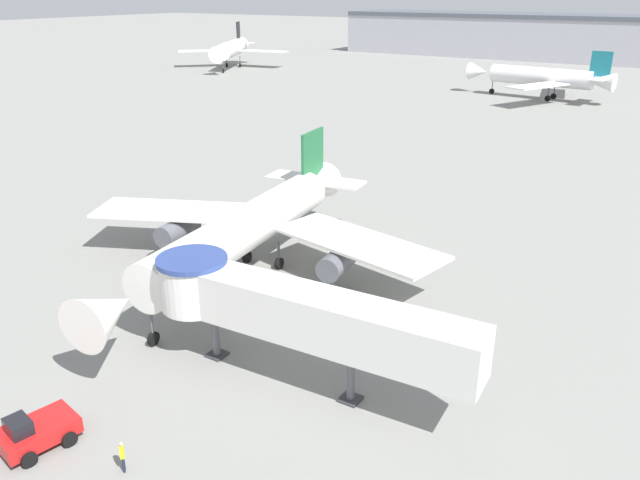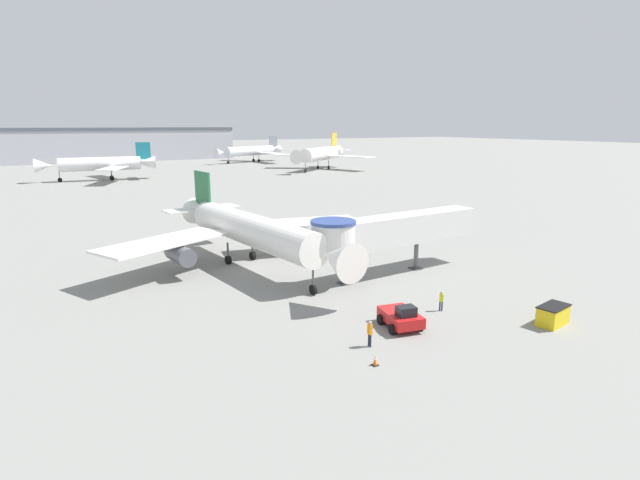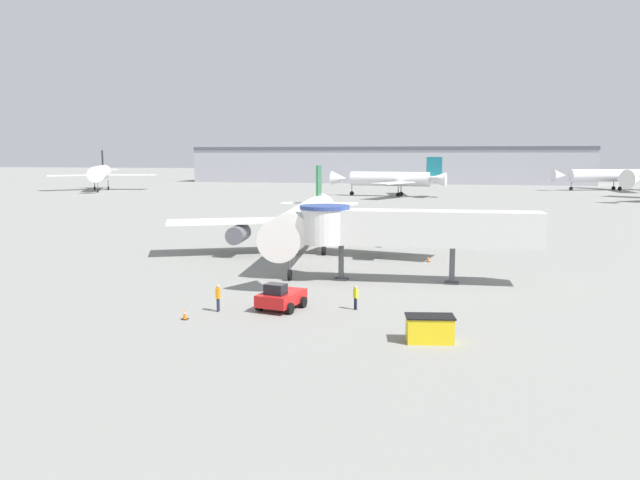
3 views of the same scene
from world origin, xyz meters
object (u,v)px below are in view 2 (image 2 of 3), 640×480
at_px(ground_crew_wing_walker, 370,332).
at_px(traffic_cone_starboard_wing, 344,249).
at_px(background_jet_gold_tail, 321,154).
at_px(main_airplane, 248,230).
at_px(ground_crew_marshaller, 441,300).
at_px(service_container_yellow, 553,315).
at_px(background_jet_teal_tail, 103,164).
at_px(pushback_tug_red, 401,317).
at_px(traffic_cone_apron_front, 375,361).
at_px(background_jet_gray_tail, 252,151).
at_px(jet_bridge, 386,231).

bearing_deg(ground_crew_wing_walker, traffic_cone_starboard_wing, -27.15).
bearing_deg(background_jet_gold_tail, main_airplane, -71.07).
xyz_separation_m(main_airplane, ground_crew_marshaller, (8.22, -19.63, -2.89)).
xyz_separation_m(service_container_yellow, ground_crew_marshaller, (-5.17, 6.19, 0.20)).
distance_m(ground_crew_marshaller, background_jet_teal_tail, 115.42).
bearing_deg(ground_crew_wing_walker, main_airplane, 0.48).
relative_size(pushback_tug_red, traffic_cone_apron_front, 5.96).
relative_size(pushback_tug_red, background_jet_gray_tail, 0.12).
bearing_deg(ground_crew_marshaller, background_jet_gold_tail, -72.43).
relative_size(pushback_tug_red, background_jet_gold_tail, 0.13).
distance_m(traffic_cone_starboard_wing, background_jet_teal_tail, 96.03).
height_order(jet_bridge, pushback_tug_red, jet_bridge).
relative_size(service_container_yellow, background_jet_gold_tail, 0.10).
relative_size(main_airplane, traffic_cone_apron_front, 46.72).
xyz_separation_m(traffic_cone_apron_front, ground_crew_wing_walker, (1.27, 2.34, 0.74)).
bearing_deg(pushback_tug_red, background_jet_gray_tail, 82.81).
bearing_deg(background_jet_gold_tail, jet_bridge, -64.20).
bearing_deg(background_jet_gold_tail, ground_crew_marshaller, -62.97).
relative_size(main_airplane, traffic_cone_starboard_wing, 50.60).
bearing_deg(background_jet_gold_tail, service_container_yellow, -59.72).
height_order(traffic_cone_apron_front, ground_crew_wing_walker, ground_crew_wing_walker).
relative_size(pushback_tug_red, traffic_cone_starboard_wing, 6.45).
xyz_separation_m(pushback_tug_red, traffic_cone_apron_front, (-5.11, -3.81, -0.50)).
xyz_separation_m(main_airplane, traffic_cone_starboard_wing, (11.92, 0.36, -3.55)).
height_order(main_airplane, background_jet_teal_tail, background_jet_teal_tail).
xyz_separation_m(main_airplane, pushback_tug_red, (3.36, -20.66, -3.02)).
height_order(background_jet_gray_tail, background_jet_teal_tail, background_jet_gray_tail).
bearing_deg(pushback_tug_red, background_jet_gold_tail, 74.04).
bearing_deg(traffic_cone_starboard_wing, jet_bridge, -99.53).
height_order(main_airplane, background_jet_gray_tail, background_jet_gray_tail).
bearing_deg(ground_crew_marshaller, pushback_tug_red, 55.29).
bearing_deg(traffic_cone_apron_front, jet_bridge, 50.87).
relative_size(service_container_yellow, traffic_cone_starboard_wing, 4.81).
xyz_separation_m(pushback_tug_red, background_jet_gray_tail, (53.34, 156.66, 3.50)).
height_order(pushback_tug_red, service_container_yellow, pushback_tug_red).
height_order(traffic_cone_apron_front, background_jet_teal_tail, background_jet_teal_tail).
relative_size(ground_crew_wing_walker, background_jet_gold_tail, 0.06).
bearing_deg(jet_bridge, service_container_yellow, -81.99).
height_order(ground_crew_marshaller, background_jet_gray_tail, background_jet_gray_tail).
bearing_deg(ground_crew_wing_walker, jet_bridge, -39.13).
height_order(service_container_yellow, traffic_cone_apron_front, service_container_yellow).
distance_m(ground_crew_wing_walker, background_jet_gold_tail, 132.49).
height_order(jet_bridge, ground_crew_marshaller, jet_bridge).
xyz_separation_m(main_airplane, jet_bridge, (10.22, -9.76, 0.61)).
bearing_deg(main_airplane, traffic_cone_apron_front, -100.87).
bearing_deg(background_jet_gold_tail, ground_crew_wing_walker, -65.89).
bearing_deg(service_container_yellow, pushback_tug_red, 152.78).
relative_size(traffic_cone_apron_front, background_jet_teal_tail, 0.02).
distance_m(pushback_tug_red, traffic_cone_apron_front, 6.40).
height_order(main_airplane, traffic_cone_starboard_wing, main_airplane).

